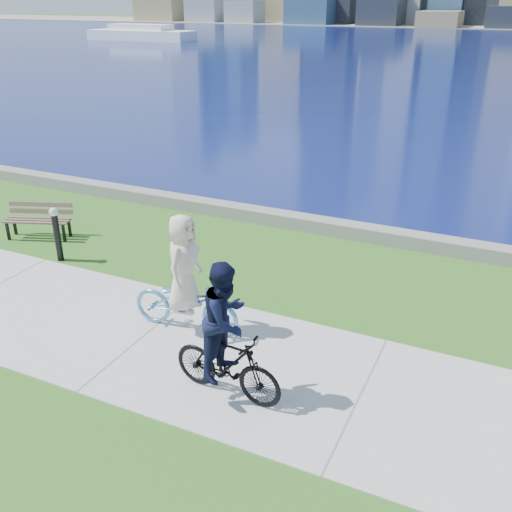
{
  "coord_description": "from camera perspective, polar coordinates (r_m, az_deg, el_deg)",
  "views": [
    {
      "loc": [
        5.57,
        -7.03,
        5.59
      ],
      "look_at": [
        1.36,
        1.89,
        1.1
      ],
      "focal_mm": 40.0,
      "sensor_mm": 36.0,
      "label": 1
    }
  ],
  "objects": [
    {
      "name": "bay_water",
      "position": [
        79.42,
        22.43,
        18.75
      ],
      "size": [
        320.0,
        131.0,
        0.01
      ],
      "primitive_type": "cube",
      "color": "#0C174F",
      "rests_on": "ground"
    },
    {
      "name": "ground",
      "position": [
        10.57,
        -11.23,
        -7.98
      ],
      "size": [
        320.0,
        320.0,
        0.0
      ],
      "primitive_type": "plane",
      "color": "#295D18",
      "rests_on": "ground"
    },
    {
      "name": "ferry_near",
      "position": [
        87.39,
        -11.42,
        20.97
      ],
      "size": [
        15.63,
        4.46,
        2.12
      ],
      "color": "white",
      "rests_on": "ground"
    },
    {
      "name": "bollard_lamp",
      "position": [
        13.77,
        -19.32,
        2.42
      ],
      "size": [
        0.21,
        0.21,
        1.29
      ],
      "color": "black",
      "rests_on": "ground"
    },
    {
      "name": "cyclist_man",
      "position": [
        8.48,
        -2.99,
        -8.65
      ],
      "size": [
        0.73,
        1.86,
        2.24
      ],
      "rotation": [
        0.0,
        0.0,
        1.5
      ],
      "color": "black",
      "rests_on": "ground"
    },
    {
      "name": "seawall",
      "position": [
        15.34,
        2.27,
        3.8
      ],
      "size": [
        90.0,
        0.5,
        0.35
      ],
      "primitive_type": "cube",
      "color": "slate",
      "rests_on": "ground"
    },
    {
      "name": "park_bench",
      "position": [
        15.41,
        -20.91,
        3.63
      ],
      "size": [
        1.74,
        1.12,
        0.85
      ],
      "rotation": [
        0.0,
        0.0,
        0.36
      ],
      "color": "black",
      "rests_on": "ground"
    },
    {
      "name": "concrete_path",
      "position": [
        10.57,
        -11.24,
        -7.94
      ],
      "size": [
        80.0,
        3.5,
        0.02
      ],
      "primitive_type": "cube",
      "color": "#ACABA6",
      "rests_on": "ground"
    },
    {
      "name": "cyclist_woman",
      "position": [
        10.27,
        -7.12,
        -3.26
      ],
      "size": [
        0.89,
        2.11,
        2.22
      ],
      "rotation": [
        0.0,
        0.0,
        1.66
      ],
      "color": "#5092C2",
      "rests_on": "ground"
    }
  ]
}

